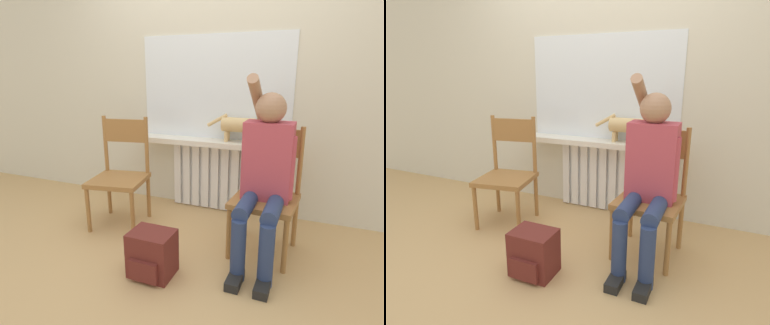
% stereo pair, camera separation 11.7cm
% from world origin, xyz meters
% --- Properties ---
extents(ground_plane, '(12.00, 12.00, 0.00)m').
position_xyz_m(ground_plane, '(0.00, 0.00, 0.00)').
color(ground_plane, tan).
extents(wall_with_window, '(7.00, 0.06, 2.70)m').
position_xyz_m(wall_with_window, '(0.00, 1.23, 1.35)').
color(wall_with_window, beige).
rests_on(wall_with_window, ground_plane).
extents(radiator, '(0.80, 0.08, 0.66)m').
position_xyz_m(radiator, '(0.00, 1.15, 0.33)').
color(radiator, white).
rests_on(radiator, ground_plane).
extents(windowsill, '(1.52, 0.22, 0.05)m').
position_xyz_m(windowsill, '(0.00, 1.09, 0.69)').
color(windowsill, white).
rests_on(windowsill, radiator).
extents(window_glass, '(1.46, 0.01, 0.96)m').
position_xyz_m(window_glass, '(0.00, 1.20, 1.19)').
color(window_glass, white).
rests_on(window_glass, windowsill).
extents(chair_left, '(0.52, 0.52, 0.95)m').
position_xyz_m(chair_left, '(-0.65, 0.54, 0.47)').
color(chair_left, '#9E6B38').
rests_on(chair_left, ground_plane).
extents(chair_right, '(0.48, 0.48, 0.95)m').
position_xyz_m(chair_right, '(0.64, 0.54, 0.47)').
color(chair_right, '#9E6B38').
rests_on(chair_right, ground_plane).
extents(person, '(0.36, 0.97, 1.33)m').
position_xyz_m(person, '(0.64, 0.43, 0.67)').
color(person, navy).
rests_on(person, ground_plane).
extents(cat, '(0.52, 0.13, 0.26)m').
position_xyz_m(cat, '(0.28, 1.10, 0.87)').
color(cat, '#DBB77A').
rests_on(cat, windowsill).
extents(backpack, '(0.29, 0.26, 0.31)m').
position_xyz_m(backpack, '(0.00, -0.07, 0.15)').
color(backpack, maroon).
rests_on(backpack, ground_plane).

